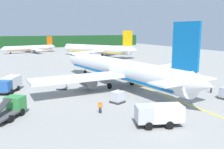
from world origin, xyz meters
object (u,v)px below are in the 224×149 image
Objects in this scene: airliner_distant at (2,43)px; cargo_container_near at (117,97)px; airliner_mid_apron at (97,49)px; crew_loader_left at (211,87)px; airliner_foreground at (118,69)px; cargo_container_mid at (62,85)px; service_truck_baggage at (9,84)px; airliner_far_taxiway at (30,48)px; crew_marshaller at (100,106)px; service_truck_fuel at (159,114)px; service_truck_catering at (11,107)px.

airliner_distant is 9.61× the size of cargo_container_near.
airliner_mid_apron is 62.81m from crew_loader_left.
airliner_distant is at bearing 96.84° from airliner_foreground.
airliner_distant reaches higher than cargo_container_mid.
airliner_mid_apron reaches higher than crew_loader_left.
crew_loader_left is (29.05, -151.95, -0.91)m from airliner_distant.
service_truck_baggage is 2.56× the size of cargo_container_mid.
airliner_far_taxiway reaches higher than crew_marshaller.
airliner_mid_apron reaches higher than airliner_far_taxiway.
cargo_container_mid is at bearing 104.16° from service_truck_fuel.
cargo_container_mid is (9.38, 11.46, -0.32)m from service_truck_catering.
airliner_mid_apron is 1.26× the size of airliner_far_taxiway.
airliner_foreground is 7.28× the size of service_truck_fuel.
airliner_foreground is at bearing 54.18° from crew_marshaller.
airliner_foreground is 81.89m from airliner_far_taxiway.
airliner_distant reaches higher than crew_marshaller.
crew_marshaller is at bearing 122.82° from service_truck_fuel.
crew_marshaller is (1.18, -15.20, 0.09)m from cargo_container_mid.
service_truck_fuel is at bearing -89.42° from airliner_far_taxiway.
service_truck_baggage is (-2.48, -135.93, -0.38)m from airliner_distant.
cargo_container_near is (-21.72, -60.67, -2.15)m from airliner_mid_apron.
crew_marshaller is at bearing -112.05° from airliner_mid_apron.
crew_marshaller is at bearing -125.82° from airliner_foreground.
airliner_mid_apron is at bearing 73.07° from service_truck_fuel.
airliner_far_taxiway reaches higher than cargo_container_mid.
airliner_foreground reaches higher than cargo_container_mid.
service_truck_fuel is 3.51× the size of crew_loader_left.
crew_loader_left is at bearing -43.46° from airliner_foreground.
airliner_mid_apron is 5.94× the size of service_truck_catering.
airliner_distant reaches higher than service_truck_baggage.
service_truck_fuel is 2.51× the size of cargo_container_near.
service_truck_baggage reaches higher than cargo_container_near.
cargo_container_mid reaches higher than crew_loader_left.
cargo_container_near is (0.81, -91.30, -1.31)m from airliner_far_taxiway.
cargo_container_near is (14.70, -0.53, -0.32)m from service_truck_catering.
airliner_mid_apron reaches higher than cargo_container_mid.
crew_marshaller is 21.53m from crew_loader_left.
airliner_foreground reaches higher than service_truck_baggage.
airliner_foreground is at bearing 24.66° from service_truck_catering.
airliner_mid_apron is 5.84× the size of service_truck_fuel.
crew_marshaller is (-9.27, -12.84, -2.43)m from airliner_foreground.
crew_loader_left is (-4.37, -62.62, -2.07)m from airliner_mid_apron.
service_truck_baggage reaches higher than crew_loader_left.
airliner_foreground reaches higher than airliner_far_taxiway.
airliner_foreground is 141.38m from airliner_distant.
cargo_container_near is (14.18, -14.06, -0.61)m from service_truck_baggage.
service_truck_baggage is at bearing 120.16° from crew_marshaller.
airliner_foreground is 53.67m from airliner_mid_apron.
service_truck_catering is (-3.00, -149.46, -0.67)m from airliner_distant.
airliner_distant is 3.89× the size of service_truck_catering.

